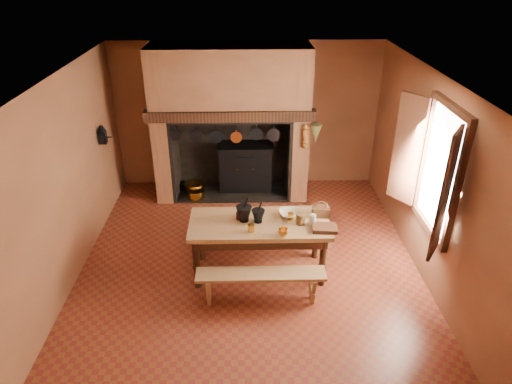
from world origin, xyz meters
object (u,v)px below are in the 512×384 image
coffee_grinder (242,214)px  wicker_basket (321,211)px  work_table (259,230)px  bench_front (261,280)px  mixing_bowl (290,214)px  iron_range (246,166)px

coffee_grinder → wicker_basket: size_ratio=0.80×
work_table → bench_front: size_ratio=1.15×
coffee_grinder → mixing_bowl: coffee_grinder is taller
iron_range → bench_front: size_ratio=0.94×
mixing_bowl → wicker_basket: size_ratio=1.19×
coffee_grinder → wicker_basket: (1.12, 0.06, -0.00)m
work_table → coffee_grinder: 0.33m
bench_front → wicker_basket: size_ratio=6.56×
bench_front → mixing_bowl: bearing=61.9°
mixing_bowl → work_table: bearing=-160.5°
work_table → wicker_basket: wicker_basket is taller
mixing_bowl → wicker_basket: 0.44m
bench_front → mixing_bowl: mixing_bowl is taller
work_table → bench_front: bearing=-90.0°
iron_range → coffee_grinder: bearing=-91.2°
work_table → mixing_bowl: 0.50m
mixing_bowl → wicker_basket: wicker_basket is taller
iron_range → bench_front: bearing=-86.9°
iron_range → wicker_basket: (1.06, -2.51, 0.44)m
work_table → coffee_grinder: bearing=157.9°
wicker_basket → mixing_bowl: bearing=-174.0°
iron_range → work_table: (0.18, -2.67, 0.23)m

